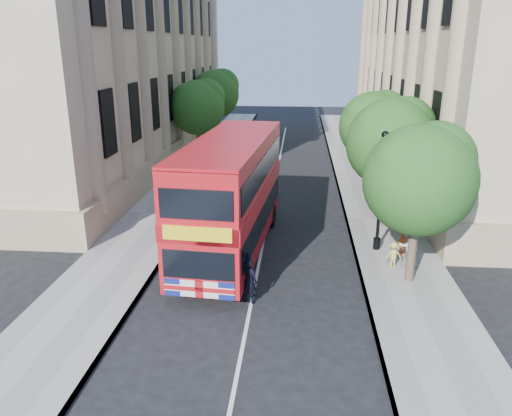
% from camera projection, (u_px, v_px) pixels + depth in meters
% --- Properties ---
extents(ground, '(120.00, 120.00, 0.00)m').
position_uv_depth(ground, '(248.00, 317.00, 16.55)').
color(ground, black).
rests_on(ground, ground).
extents(pavement_right, '(3.50, 80.00, 0.12)m').
position_uv_depth(pavement_right, '(380.00, 220.00, 25.52)').
color(pavement_right, gray).
rests_on(pavement_right, ground).
extents(pavement_left, '(3.50, 80.00, 0.12)m').
position_uv_depth(pavement_left, '(160.00, 214.00, 26.48)').
color(pavement_left, gray).
rests_on(pavement_left, ground).
extents(building_right, '(12.00, 38.00, 18.00)m').
position_uv_depth(building_right, '(476.00, 39.00, 35.32)').
color(building_right, tan).
rests_on(building_right, ground).
extents(building_left, '(12.00, 38.00, 18.00)m').
position_uv_depth(building_left, '(99.00, 39.00, 37.62)').
color(building_left, tan).
rests_on(building_left, ground).
extents(tree_right_near, '(4.00, 4.00, 6.08)m').
position_uv_depth(tree_right_near, '(421.00, 174.00, 17.61)').
color(tree_right_near, '#473828').
rests_on(tree_right_near, ground).
extents(tree_right_mid, '(4.20, 4.20, 6.37)m').
position_uv_depth(tree_right_mid, '(392.00, 138.00, 23.23)').
color(tree_right_mid, '#473828').
rests_on(tree_right_mid, ground).
extents(tree_right_far, '(4.00, 4.00, 6.15)m').
position_uv_depth(tree_right_far, '(374.00, 122.00, 28.95)').
color(tree_right_far, '#473828').
rests_on(tree_right_far, ground).
extents(tree_left_far, '(4.00, 4.00, 6.30)m').
position_uv_depth(tree_left_far, '(198.00, 104.00, 36.52)').
color(tree_left_far, '#473828').
rests_on(tree_left_far, ground).
extents(tree_left_back, '(4.20, 4.20, 6.65)m').
position_uv_depth(tree_left_back, '(216.00, 91.00, 44.01)').
color(tree_left_back, '#473828').
rests_on(tree_left_back, ground).
extents(lamp_post, '(0.32, 0.32, 5.16)m').
position_uv_depth(lamp_post, '(380.00, 196.00, 21.03)').
color(lamp_post, black).
rests_on(lamp_post, pavement_right).
extents(double_decker_bus, '(3.57, 10.67, 4.85)m').
position_uv_depth(double_decker_bus, '(231.00, 192.00, 20.98)').
color(double_decker_bus, '#AA0B11').
rests_on(double_decker_bus, ground).
extents(box_van, '(2.13, 5.12, 2.92)m').
position_uv_depth(box_van, '(233.00, 182.00, 27.39)').
color(box_van, black).
rests_on(box_van, ground).
extents(police_constable, '(0.71, 0.61, 1.65)m').
position_uv_depth(police_constable, '(249.00, 281.00, 17.25)').
color(police_constable, black).
rests_on(police_constable, ground).
extents(woman_pedestrian, '(1.11, 1.00, 1.87)m').
position_uv_depth(woman_pedestrian, '(408.00, 245.00, 19.71)').
color(woman_pedestrian, beige).
rests_on(woman_pedestrian, pavement_right).
extents(child_a, '(0.62, 0.53, 1.00)m').
position_uv_depth(child_a, '(402.00, 244.00, 20.99)').
color(child_a, orange).
rests_on(child_a, pavement_right).
extents(child_b, '(0.75, 0.53, 1.06)m').
position_uv_depth(child_b, '(393.00, 255.00, 19.82)').
color(child_b, gold).
rests_on(child_b, pavement_right).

